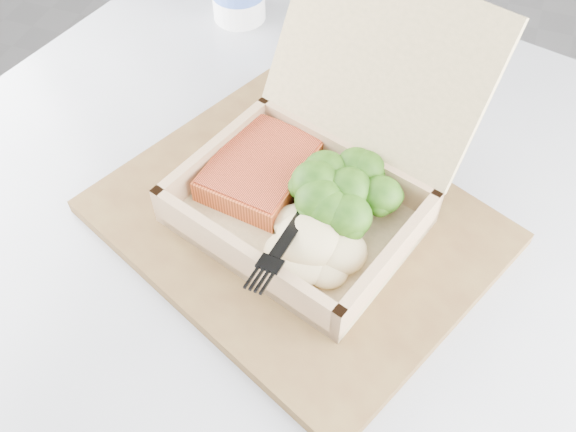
% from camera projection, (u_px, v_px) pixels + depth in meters
% --- Properties ---
extents(floor, '(4.00, 4.00, 0.00)m').
position_uv_depth(floor, '(126.00, 286.00, 1.48)').
color(floor, '#949499').
rests_on(floor, ground).
extents(cafe_table, '(1.02, 1.02, 0.75)m').
position_uv_depth(cafe_table, '(287.00, 320.00, 0.80)').
color(cafe_table, black).
rests_on(cafe_table, floor).
extents(serving_tray, '(0.45, 0.41, 0.02)m').
position_uv_depth(serving_tray, '(296.00, 222.00, 0.64)').
color(serving_tray, brown).
rests_on(serving_tray, cafe_table).
extents(takeout_container, '(0.28, 0.31, 0.19)m').
position_uv_depth(takeout_container, '(324.00, 163.00, 0.61)').
color(takeout_container, tan).
rests_on(takeout_container, serving_tray).
extents(salmon_fillet, '(0.10, 0.13, 0.02)m').
position_uv_depth(salmon_fillet, '(261.00, 168.00, 0.64)').
color(salmon_fillet, orange).
rests_on(salmon_fillet, takeout_container).
extents(broccoli_pile, '(0.11, 0.11, 0.04)m').
position_uv_depth(broccoli_pile, '(348.00, 195.00, 0.61)').
color(broccoli_pile, '#427C1B').
rests_on(broccoli_pile, takeout_container).
extents(mashed_potatoes, '(0.10, 0.09, 0.03)m').
position_uv_depth(mashed_potatoes, '(309.00, 240.00, 0.58)').
color(mashed_potatoes, beige).
rests_on(mashed_potatoes, takeout_container).
extents(plastic_fork, '(0.03, 0.15, 0.02)m').
position_uv_depth(plastic_fork, '(306.00, 207.00, 0.59)').
color(plastic_fork, black).
rests_on(plastic_fork, mashed_potatoes).
extents(receipt, '(0.11, 0.16, 0.00)m').
position_uv_depth(receipt, '(400.00, 110.00, 0.75)').
color(receipt, white).
rests_on(receipt, cafe_table).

